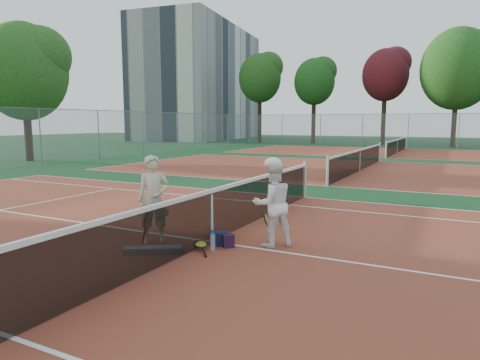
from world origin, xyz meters
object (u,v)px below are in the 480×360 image
player_a (154,199)px  racket_red (147,228)px  racket_spare (201,246)px  sports_bag_purple (227,240)px  sports_bag_navy (219,238)px  racket_black_held (267,228)px  apartment_block (201,84)px  net_main (211,216)px  player_b (273,204)px  water_bottle (213,243)px

player_a → racket_red: size_ratio=2.79×
racket_red → racket_spare: racket_red is taller
sports_bag_purple → sports_bag_navy: bearing=-177.5°
racket_red → sports_bag_navy: racket_red is taller
racket_red → racket_black_held: (2.00, 1.06, -0.01)m
racket_black_held → sports_bag_purple: racket_black_held is taller
player_a → racket_spare: bearing=-44.5°
apartment_block → sports_bag_purple: 52.98m
racket_black_held → racket_red: bearing=21.5°
net_main → racket_red: bearing=-149.5°
player_b → racket_spare: size_ratio=2.65×
net_main → water_bottle: 0.67m
player_b → sports_bag_purple: player_b is taller
player_b → racket_red: 2.41m
player_b → racket_red: player_b is taller
player_b → racket_spare: (-1.03, -0.83, -0.71)m
apartment_block → racket_red: apartment_block is taller
player_a → racket_red: player_a is taller
racket_red → player_b: bearing=6.7°
net_main → player_a: size_ratio=6.61×
apartment_block → player_b: bearing=-56.3°
player_b → racket_spare: bearing=-5.4°
apartment_block → water_bottle: (28.31, -44.48, -7.35)m
net_main → apartment_block: apartment_block is taller
racket_red → water_bottle: (1.36, 0.14, -0.15)m
sports_bag_navy → water_bottle: size_ratio=1.08×
racket_black_held → player_a: bearing=20.0°
apartment_block → sports_bag_navy: bearing=-57.4°
racket_red → sports_bag_purple: racket_red is taller
apartment_block → net_main: bearing=-57.5°
player_a → racket_black_held: bearing=-16.5°
water_bottle → racket_red: bearing=-174.1°
racket_black_held → player_b: bearing=134.4°
racket_spare → sports_bag_purple: bearing=-79.2°
racket_red → racket_spare: 1.17m
racket_black_held → sports_bag_navy: size_ratio=1.79×
sports_bag_purple → racket_spare: bearing=-125.9°
apartment_block → player_a: (27.04, -44.50, -6.67)m
racket_red → racket_black_held: size_ratio=1.03×
player_a → sports_bag_purple: size_ratio=5.70×
player_b → water_bottle: 1.30m
sports_bag_purple → water_bottle: size_ratio=0.97×
racket_black_held → water_bottle: 1.13m
water_bottle → net_main: bearing=123.4°
net_main → racket_spare: net_main is taller
player_a → sports_bag_navy: player_a is taller
racket_black_held → water_bottle: size_ratio=1.92×
sports_bag_purple → water_bottle: water_bottle is taller
racket_red → apartment_block: bearing=105.1°
racket_black_held → apartment_block: bearing=-62.7°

